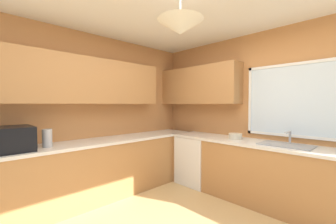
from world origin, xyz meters
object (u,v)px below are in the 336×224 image
(microwave, at_px, (15,139))
(sink_assembly, at_px, (286,145))
(dishwasher, at_px, (197,160))
(kettle, at_px, (47,138))
(bowl, at_px, (235,136))

(microwave, height_order, sink_assembly, microwave)
(dishwasher, bearing_deg, kettle, -105.55)
(dishwasher, bearing_deg, bowl, 2.33)
(microwave, bearing_deg, dishwasher, 75.95)
(sink_assembly, bearing_deg, kettle, -132.13)
(kettle, height_order, sink_assembly, kettle)
(dishwasher, height_order, bowl, bowl)
(bowl, bearing_deg, dishwasher, -177.67)
(dishwasher, xyz_separation_m, sink_assembly, (1.47, 0.04, 0.48))
(dishwasher, distance_m, sink_assembly, 1.55)
(microwave, relative_size, bowl, 2.33)
(kettle, xyz_separation_m, bowl, (1.38, 2.33, -0.07))
(kettle, distance_m, bowl, 2.71)
(sink_assembly, bearing_deg, bowl, -179.52)
(sink_assembly, distance_m, bowl, 0.74)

